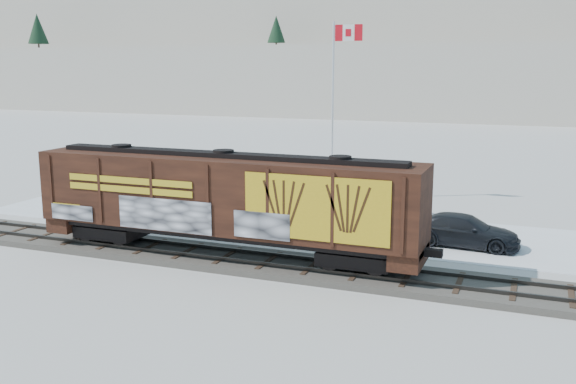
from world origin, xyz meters
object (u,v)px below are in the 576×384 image
at_px(hopper_railcar, 224,197).
at_px(car_white, 397,218).
at_px(car_dark, 464,231).
at_px(car_silver, 256,212).
at_px(flagpole, 334,136).

xyz_separation_m(hopper_railcar, car_white, (6.09, 7.33, -2.04)).
xyz_separation_m(car_white, car_dark, (3.47, -0.96, -0.09)).
xyz_separation_m(car_silver, car_dark, (10.92, 0.08, -0.02)).
xyz_separation_m(flagpole, car_silver, (-1.70, -8.55, -3.34)).
distance_m(flagpole, car_white, 10.01).
height_order(flagpole, car_white, flagpole).
bearing_deg(flagpole, car_white, -52.55).
height_order(flagpole, car_silver, flagpole).
bearing_deg(car_silver, car_dark, -94.68).
bearing_deg(car_silver, flagpole, -16.32).
bearing_deg(car_white, car_silver, 105.53).
distance_m(hopper_railcar, car_silver, 6.77).
xyz_separation_m(flagpole, car_dark, (9.22, -8.47, -3.35)).
height_order(hopper_railcar, car_dark, hopper_railcar).
height_order(car_silver, car_dark, car_silver).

